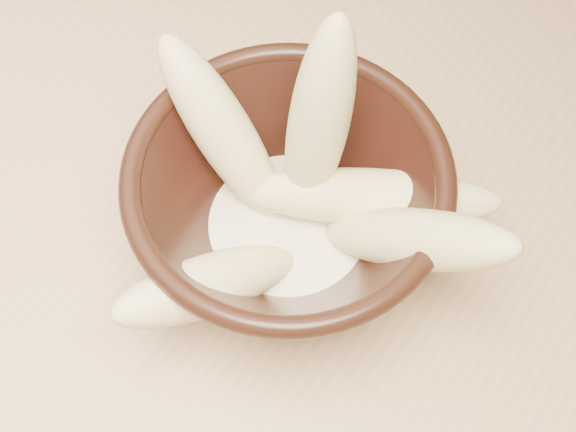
# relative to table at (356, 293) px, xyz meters

# --- Properties ---
(table) EXTENTS (1.20, 0.80, 0.75)m
(table) POSITION_rel_table_xyz_m (0.00, 0.00, 0.00)
(table) COLOR tan
(table) RESTS_ON ground
(bowl) EXTENTS (0.22, 0.22, 0.12)m
(bowl) POSITION_rel_table_xyz_m (-0.05, -0.03, 0.15)
(bowl) COLOR black
(bowl) RESTS_ON table
(milk_puddle) EXTENTS (0.12, 0.12, 0.02)m
(milk_puddle) POSITION_rel_table_xyz_m (-0.05, -0.03, 0.12)
(milk_puddle) COLOR beige
(milk_puddle) RESTS_ON bowl
(banana_upright) EXTENTS (0.05, 0.08, 0.18)m
(banana_upright) POSITION_rel_table_xyz_m (-0.05, 0.01, 0.21)
(banana_upright) COLOR #F8DE92
(banana_upright) RESTS_ON bowl
(banana_left) EXTENTS (0.14, 0.06, 0.14)m
(banana_left) POSITION_rel_table_xyz_m (-0.11, -0.02, 0.18)
(banana_left) COLOR #F8DE92
(banana_left) RESTS_ON bowl
(banana_right) EXTENTS (0.15, 0.05, 0.13)m
(banana_right) POSITION_rel_table_xyz_m (0.04, -0.02, 0.18)
(banana_right) COLOR #F8DE92
(banana_right) RESTS_ON bowl
(banana_across) EXTENTS (0.18, 0.13, 0.05)m
(banana_across) POSITION_rel_table_xyz_m (-0.01, 0.01, 0.15)
(banana_across) COLOR #F8DE92
(banana_across) RESTS_ON bowl
(banana_front) EXTENTS (0.09, 0.15, 0.10)m
(banana_front) POSITION_rel_table_xyz_m (-0.06, -0.11, 0.16)
(banana_front) COLOR #F8DE92
(banana_front) RESTS_ON bowl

